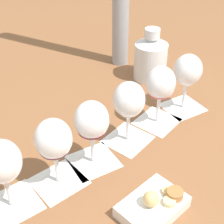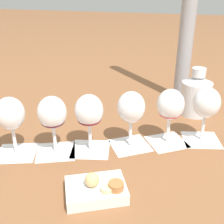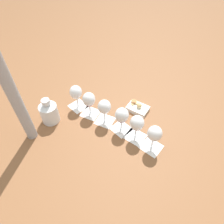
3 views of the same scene
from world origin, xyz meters
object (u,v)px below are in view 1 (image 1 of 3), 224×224
(wine_glass_3, at_px, (92,123))
(wine_glass_5, at_px, (2,165))
(ceramic_vase, at_px, (151,57))
(wine_glass_0, at_px, (188,73))
(wine_glass_2, at_px, (129,103))
(snack_dish, at_px, (154,205))
(wine_glass_4, at_px, (54,142))
(wine_glass_1, at_px, (160,86))

(wine_glass_3, height_order, wine_glass_5, same)
(wine_glass_3, distance_m, ceramic_vase, 0.45)
(wine_glass_0, distance_m, wine_glass_2, 0.23)
(wine_glass_5, xyz_separation_m, ceramic_vase, (-0.49, -0.42, -0.04))
(ceramic_vase, bearing_deg, snack_dish, 68.52)
(wine_glass_5, bearing_deg, snack_dish, 159.66)
(wine_glass_2, distance_m, snack_dish, 0.26)
(ceramic_vase, relative_size, snack_dish, 1.06)
(wine_glass_3, relative_size, wine_glass_4, 1.00)
(wine_glass_4, xyz_separation_m, ceramic_vase, (-0.38, -0.39, -0.04))
(ceramic_vase, bearing_deg, wine_glass_0, 97.77)
(wine_glass_2, xyz_separation_m, ceramic_vase, (-0.18, -0.29, -0.04))
(wine_glass_4, bearing_deg, snack_dish, 140.86)
(wine_glass_3, xyz_separation_m, wine_glass_5, (0.20, 0.08, 0.00))
(wine_glass_0, bearing_deg, wine_glass_5, 23.57)
(wine_glass_1, relative_size, wine_glass_2, 1.00)
(wine_glass_1, bearing_deg, wine_glass_0, -157.39)
(wine_glass_4, xyz_separation_m, wine_glass_5, (0.11, 0.04, 0.00))
(wine_glass_0, distance_m, wine_glass_3, 0.35)
(wine_glass_0, height_order, wine_glass_3, same)
(wine_glass_0, bearing_deg, ceramic_vase, -82.23)
(wine_glass_1, xyz_separation_m, wine_glass_5, (0.42, 0.18, 0.00))
(snack_dish, bearing_deg, wine_glass_4, -39.14)
(wine_glass_0, xyz_separation_m, wine_glass_4, (0.41, 0.19, -0.00))
(wine_glass_0, height_order, wine_glass_1, same)
(wine_glass_1, height_order, snack_dish, wine_glass_1)
(wine_glass_0, bearing_deg, wine_glass_3, 24.94)
(wine_glass_0, xyz_separation_m, wine_glass_2, (0.21, 0.09, 0.00))
(ceramic_vase, bearing_deg, wine_glass_5, 40.89)
(wine_glass_3, bearing_deg, snack_dish, 114.12)
(wine_glass_0, distance_m, snack_dish, 0.42)
(wine_glass_3, bearing_deg, wine_glass_2, -153.40)
(wine_glass_3, distance_m, snack_dish, 0.22)
(wine_glass_3, bearing_deg, ceramic_vase, -129.95)
(wine_glass_1, height_order, ceramic_vase, ceramic_vase)
(wine_glass_5, relative_size, ceramic_vase, 0.98)
(wine_glass_0, relative_size, snack_dish, 1.03)
(wine_glass_2, height_order, wine_glass_3, same)
(ceramic_vase, distance_m, snack_dish, 0.57)
(wine_glass_5, bearing_deg, wine_glass_4, -160.63)
(wine_glass_1, bearing_deg, snack_dish, 65.19)
(wine_glass_1, height_order, wine_glass_2, same)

